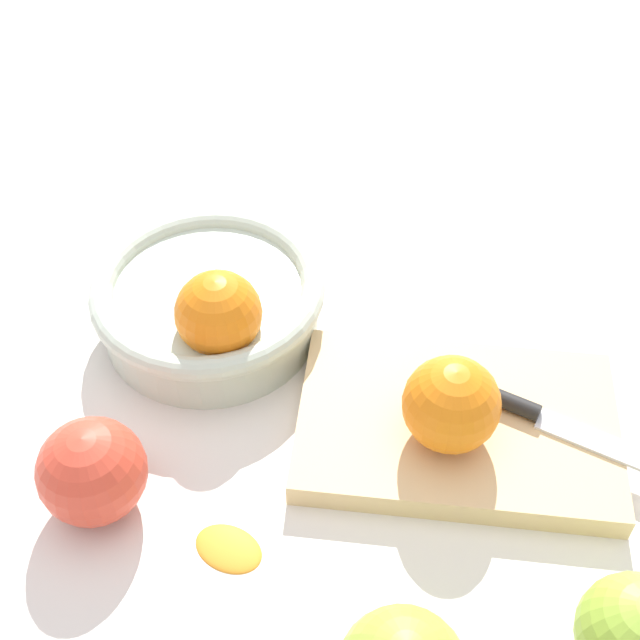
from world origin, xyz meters
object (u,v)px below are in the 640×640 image
object	(u,v)px
apple_front_left	(92,471)
orange_on_board	(451,404)
knife	(552,421)
apple_front_right	(636,634)
cutting_board	(457,426)
bowl	(211,303)

from	to	relation	value
apple_front_left	orange_on_board	bearing A→B (deg)	20.90
knife	apple_front_right	size ratio (longest dim) A/B	2.01
orange_on_board	apple_front_left	xyz separation A→B (m)	(-0.25, -0.09, -0.02)
cutting_board	apple_front_right	distance (m)	0.20
cutting_board	apple_front_left	xyz separation A→B (m)	(-0.26, -0.11, 0.03)
knife	apple_front_left	xyz separation A→B (m)	(-0.33, -0.12, 0.01)
knife	cutting_board	bearing A→B (deg)	-174.75
bowl	knife	bearing A→B (deg)	-12.68
bowl	apple_front_left	distance (m)	0.19
orange_on_board	apple_front_left	distance (m)	0.27
cutting_board	knife	size ratio (longest dim) A/B	1.64
bowl	apple_front_right	size ratio (longest dim) A/B	2.68
cutting_board	apple_front_left	bearing A→B (deg)	-156.27
bowl	cutting_board	world-z (taller)	bowl
apple_front_right	cutting_board	bearing A→B (deg)	127.27
apple_front_right	knife	bearing A→B (deg)	106.81
orange_on_board	apple_front_left	size ratio (longest dim) A/B	0.93
orange_on_board	knife	distance (m)	0.09
orange_on_board	apple_front_right	xyz separation A→B (m)	(0.13, -0.14, -0.02)
orange_on_board	apple_front_left	bearing A→B (deg)	-159.10
bowl	apple_front_right	world-z (taller)	bowl
knife	apple_front_left	size ratio (longest dim) A/B	1.91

